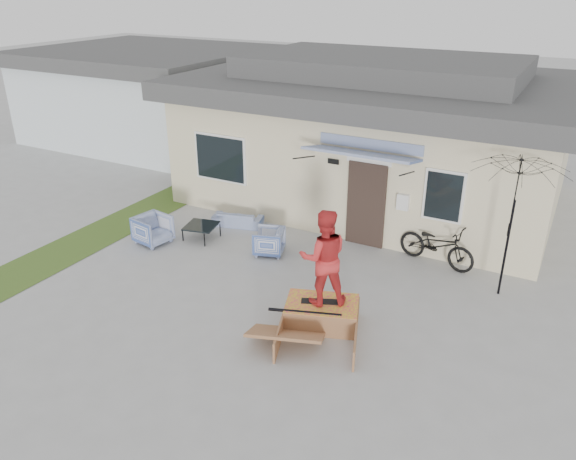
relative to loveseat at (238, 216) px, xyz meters
The scene contains 13 objects.
ground 4.63m from the loveseat, 59.01° to the right, with size 90.00×90.00×0.00m, color #A1A1A0.
grass_strip 3.44m from the loveseat, 145.22° to the right, with size 1.40×8.00×0.01m, color #3B5920.
house 4.98m from the loveseat, 59.47° to the left, with size 10.80×8.49×4.10m.
neighbor_house 10.24m from the loveseat, 143.36° to the left, with size 8.60×7.60×3.50m.
loveseat is the anchor object (origin of this frame).
armchair_left 2.27m from the loveseat, 123.74° to the right, with size 0.76×0.71×0.79m, color #2F4B97.
armchair_right 1.88m from the loveseat, 33.82° to the right, with size 0.68×0.63×0.70m, color #2F4B97.
coffee_table 1.19m from the loveseat, 107.46° to the right, with size 0.75×0.75×0.37m, color black.
bicycle 5.22m from the loveseat, ahead, with size 0.64×1.84×1.17m, color black.
patio_umbrella 6.90m from the loveseat, ahead, with size 2.22×2.11×2.20m.
skate_ramp 5.04m from the loveseat, 38.64° to the right, with size 1.35×1.80×0.45m, color brown, non-canonical shape.
skateboard 5.01m from the loveseat, 38.37° to the right, with size 0.80×0.20×0.05m, color black.
skater 5.14m from the loveseat, 38.37° to the right, with size 0.91×0.70×1.86m, color red.
Camera 1 is at (5.25, -7.38, 6.04)m, focal length 34.79 mm.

